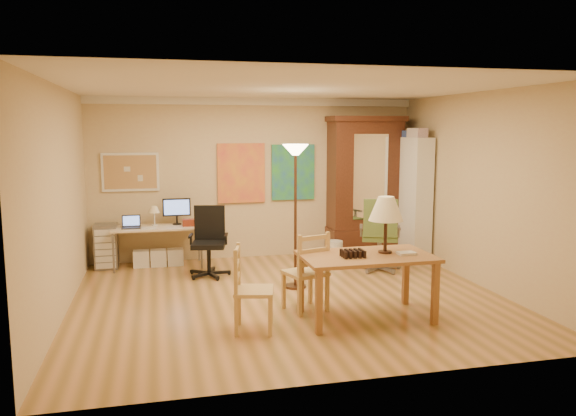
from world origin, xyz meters
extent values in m
plane|color=olive|center=(0.00, 0.00, 0.00)|extent=(5.50, 5.50, 0.00)
cube|color=white|center=(0.00, 2.46, 2.64)|extent=(5.50, 0.08, 0.12)
cube|color=tan|center=(-2.05, 2.47, 1.50)|extent=(0.90, 0.04, 0.62)
cube|color=yellow|center=(-0.25, 2.47, 1.45)|extent=(0.80, 0.04, 1.00)
cube|color=teal|center=(0.65, 2.47, 1.45)|extent=(0.75, 0.04, 0.95)
cube|color=brown|center=(0.68, -0.96, 0.73)|extent=(1.51, 0.91, 0.04)
cube|color=brown|center=(0.00, -1.35, 0.36)|extent=(0.07, 0.07, 0.71)
cube|color=brown|center=(1.36, -1.34, 0.36)|extent=(0.07, 0.07, 0.71)
cube|color=brown|center=(0.00, -0.58, 0.36)|extent=(0.07, 0.07, 0.71)
cube|color=brown|center=(1.36, -0.58, 0.36)|extent=(0.07, 0.07, 0.71)
cylinder|color=black|center=(0.93, -0.91, 0.76)|extent=(0.16, 0.16, 0.02)
cylinder|color=black|center=(0.93, -0.91, 0.95)|extent=(0.04, 0.04, 0.40)
cone|color=#F5E8BF|center=(0.93, -0.91, 1.27)|extent=(0.40, 0.40, 0.28)
cube|color=beige|center=(1.13, -1.06, 0.77)|extent=(0.20, 0.15, 0.03)
cube|color=black|center=(0.49, -1.03, 0.79)|extent=(0.28, 0.22, 0.08)
cube|color=tan|center=(0.07, -0.52, 0.46)|extent=(0.56, 0.55, 0.04)
cube|color=tan|center=(0.20, -0.29, 0.22)|extent=(0.05, 0.05, 0.44)
cube|color=tan|center=(-0.17, -0.40, 0.22)|extent=(0.05, 0.05, 0.44)
cube|color=tan|center=(0.31, -0.64, 0.22)|extent=(0.05, 0.05, 0.44)
cube|color=tan|center=(-0.06, -0.76, 0.22)|extent=(0.05, 0.05, 0.44)
cube|color=tan|center=(0.31, -0.64, 0.72)|extent=(0.05, 0.05, 0.51)
cube|color=tan|center=(-0.06, -0.76, 0.72)|extent=(0.05, 0.05, 0.51)
cube|color=tan|center=(0.13, -0.70, 0.77)|extent=(0.38, 0.15, 0.05)
cube|color=tan|center=(-0.65, -1.07, 0.45)|extent=(0.50, 0.52, 0.04)
cube|color=tan|center=(-0.52, -1.30, 0.21)|extent=(0.05, 0.05, 0.43)
cube|color=tan|center=(-0.44, -0.93, 0.21)|extent=(0.05, 0.05, 0.43)
cube|color=tan|center=(-0.87, -1.22, 0.21)|extent=(0.05, 0.05, 0.43)
cube|color=tan|center=(-0.79, -0.85, 0.21)|extent=(0.05, 0.05, 0.43)
cube|color=tan|center=(-0.87, -1.22, 0.69)|extent=(0.05, 0.05, 0.49)
cube|color=tan|center=(-0.79, -0.85, 0.69)|extent=(0.05, 0.05, 0.49)
cube|color=tan|center=(-0.83, -1.03, 0.74)|extent=(0.11, 0.37, 0.05)
cylinder|color=#442A1B|center=(0.19, 0.46, 0.02)|extent=(0.30, 0.30, 0.03)
cylinder|color=#442A1B|center=(0.19, 0.46, 0.95)|extent=(0.04, 0.04, 1.87)
cone|color=#FFE0A5|center=(0.19, 0.46, 1.91)|extent=(0.36, 0.36, 0.15)
cube|color=beige|center=(-1.65, 2.12, 0.64)|extent=(1.42, 0.62, 0.03)
cylinder|color=slate|center=(-2.32, 1.85, 0.31)|extent=(0.03, 0.03, 0.62)
cylinder|color=slate|center=(-0.99, 1.85, 0.31)|extent=(0.03, 0.03, 0.62)
cylinder|color=slate|center=(-2.32, 2.39, 0.31)|extent=(0.03, 0.03, 0.62)
cylinder|color=slate|center=(-0.99, 2.39, 0.31)|extent=(0.03, 0.03, 0.62)
cube|color=black|center=(-2.05, 2.08, 0.66)|extent=(0.28, 0.20, 0.01)
cube|color=black|center=(-2.05, 2.22, 0.75)|extent=(0.28, 0.05, 0.19)
cube|color=black|center=(-1.34, 2.25, 0.93)|extent=(0.44, 0.04, 0.28)
cone|color=#F5E8BF|center=(-1.70, 2.21, 0.92)|extent=(0.18, 0.18, 0.11)
cube|color=beige|center=(-1.79, 1.99, 0.65)|extent=(0.22, 0.28, 0.01)
cube|color=maroon|center=(-1.16, 2.08, 0.70)|extent=(0.20, 0.14, 0.11)
cube|color=white|center=(-1.92, 2.16, 0.13)|extent=(0.25, 0.21, 0.27)
cube|color=white|center=(-1.65, 2.16, 0.13)|extent=(0.25, 0.21, 0.27)
cube|color=silver|center=(-1.39, 2.16, 0.13)|extent=(0.25, 0.21, 0.27)
cylinder|color=black|center=(-0.92, 1.33, 0.25)|extent=(0.06, 0.06, 0.40)
cube|color=black|center=(-0.92, 1.33, 0.48)|extent=(0.56, 0.54, 0.07)
cube|color=black|center=(-0.88, 1.55, 0.78)|extent=(0.46, 0.14, 0.52)
cube|color=black|center=(-1.18, 1.38, 0.62)|extent=(0.10, 0.30, 0.03)
cube|color=black|center=(-0.67, 1.28, 0.62)|extent=(0.10, 0.30, 0.03)
cylinder|color=slate|center=(1.70, 1.09, 0.28)|extent=(0.07, 0.07, 0.44)
cube|color=#546C30|center=(1.70, 1.09, 0.53)|extent=(0.68, 0.66, 0.08)
cube|color=#546C30|center=(1.61, 0.87, 0.86)|extent=(0.49, 0.23, 0.57)
cube|color=slate|center=(1.96, 0.99, 0.68)|extent=(0.16, 0.32, 0.03)
cube|color=slate|center=(1.43, 1.20, 0.68)|extent=(0.16, 0.32, 0.03)
cube|color=slate|center=(-2.45, 2.24, 0.35)|extent=(0.35, 0.40, 0.70)
cube|color=silver|center=(-2.45, 2.03, 0.35)|extent=(0.30, 0.02, 0.60)
cube|color=#381B0F|center=(1.87, 2.24, 1.16)|extent=(1.22, 0.55, 2.33)
cube|color=#381B0F|center=(1.87, 2.24, 0.24)|extent=(1.26, 0.60, 0.47)
cube|color=white|center=(1.87, 1.96, 1.38)|extent=(0.61, 0.01, 1.44)
cube|color=#381B0F|center=(1.87, 2.24, 2.36)|extent=(1.31, 0.62, 0.09)
cube|color=white|center=(2.55, 1.72, 1.02)|extent=(0.31, 0.82, 2.05)
cube|color=#993333|center=(2.51, 1.57, 0.49)|extent=(0.18, 0.41, 0.25)
cube|color=#334C99|center=(2.51, 1.93, 1.70)|extent=(0.18, 0.29, 0.20)
cylinder|color=silver|center=(1.17, 1.75, 0.18)|extent=(0.29, 0.29, 0.36)
camera|label=1|loc=(-1.64, -6.90, 2.18)|focal=35.00mm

